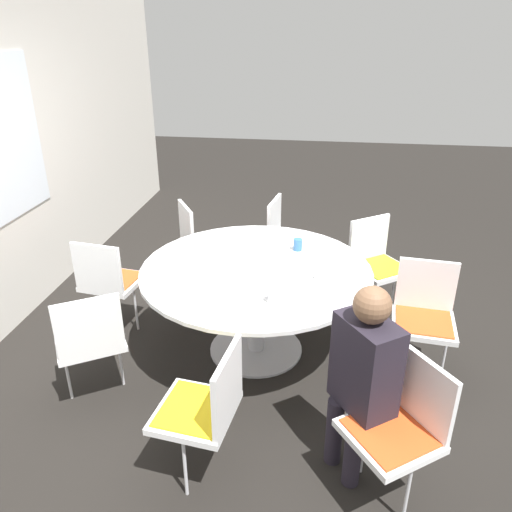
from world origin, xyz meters
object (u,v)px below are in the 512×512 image
Objects in this scene: chair_5 at (108,278)px; chair_7 at (206,404)px; chair_2 at (376,259)px; coffee_cup at (298,245)px; cell_phone at (308,274)px; chair_6 at (90,336)px; laptop at (287,288)px; chair_0 at (401,421)px; chair_3 at (286,234)px; person_0 at (363,370)px; handbag at (356,281)px; chair_1 at (424,311)px; chair_4 at (200,238)px.

chair_5 is 1.77m from chair_7.
chair_2 is 0.84m from coffee_cup.
chair_2 is 5.61× the size of cell_phone.
laptop reaches higher than chair_6.
chair_2 is at bearing -35.74° from chair_0.
chair_5 is (-0.68, 2.20, 0.00)m from chair_2.
chair_3 reaches higher than coffee_cup.
person_0 is at bearing 23.73° from chair_3.
person_0 reaches higher than chair_6.
laptop is (-1.61, -0.14, 0.28)m from chair_3.
person_0 is at bearing -22.85° from chair_5.
handbag is (1.42, -0.57, -0.65)m from laptop.
person_0 is (-0.36, -1.76, 0.19)m from chair_6.
chair_6 is (-1.50, 1.98, 0.00)m from chair_2.
laptop is (-0.31, 0.98, 0.28)m from chair_1.
cell_phone is at bearing -166.00° from coffee_cup.
chair_7 is at bearing 166.61° from coffee_cup.
chair_1 is 2.13× the size of laptop.
person_0 reaches higher than chair_7.
chair_2 is at bearing -156.16° from laptop.
chair_1 is 1.24m from handbag.
chair_1 is 0.71× the size of person_0.
person_0 reaches higher than cell_phone.
chair_2 is 0.95m from chair_3.
chair_2 and chair_6 have the same top height.
cell_phone is (0.67, -1.41, 0.23)m from chair_6.
chair_7 is (-1.18, 1.34, 0.00)m from chair_1.
chair_5 is at bearing 47.94° from chair_7.
chair_1 is 1.00× the size of chair_4.
coffee_cup is at bearing -126.78° from laptop.
laptop reaches higher than chair_4.
chair_0 is 2.03m from chair_6.
chair_2 is 0.47m from handbag.
coffee_cup is 0.27× the size of handbag.
chair_0 is 1.32m from cell_phone.
chair_7 reaches higher than handbag.
chair_3 is at bearing -16.76° from chair_0.
chair_2 is (2.01, -0.02, 0.00)m from chair_0.
chair_4 is (-0.21, 0.83, 0.00)m from chair_3.
chair_0 and chair_2 have the same top height.
chair_7 is at bearing 157.88° from handbag.
chair_6 is 2.13× the size of laptop.
chair_3 is at bearing 2.46° from chair_7.
chair_7 is (-2.27, -0.60, 0.00)m from chair_4.
handbag is (1.09, -0.44, -0.60)m from cell_phone.
chair_2 is (0.85, 0.28, 0.00)m from chair_1.
chair_1 is at bearing 162.62° from laptop.
chair_0 is at bearing -46.52° from chair_6.
chair_7 is 2.49m from handbag.
chair_6 is at bearing 67.94° from chair_7.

